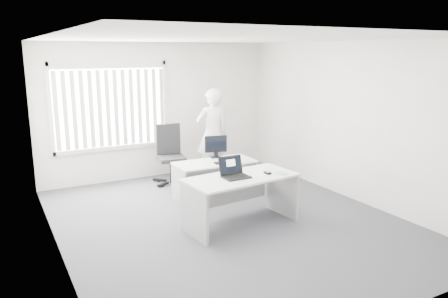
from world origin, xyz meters
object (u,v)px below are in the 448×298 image
office_chair (171,165)px  monitor (216,147)px  desk_near (241,190)px  desk_far (215,172)px  laptop (236,168)px  person (212,134)px

office_chair → monitor: (0.53, -0.96, 0.51)m
desk_near → desk_far: bearing=73.3°
desk_near → office_chair: office_chair is taller
laptop → office_chair: bearing=88.9°
desk_far → laptop: (-0.38, -1.42, 0.45)m
desk_near → monitor: bearing=69.8°
desk_far → person: person is taller
desk_far → monitor: 0.50m
office_chair → laptop: (-0.00, -2.64, 0.56)m
desk_near → person: bearing=67.1°
monitor → laptop: bearing=-93.7°
office_chair → laptop: size_ratio=3.04×
desk_far → office_chair: (-0.37, 1.22, -0.11)m
office_chair → person: bearing=-2.7°
office_chair → desk_far: bearing=-64.9°
desk_far → monitor: bearing=59.1°
laptop → desk_near: bearing=18.1°
desk_far → monitor: size_ratio=3.47×
person → laptop: person is taller
desk_far → office_chair: bearing=107.1°
desk_far → person: size_ratio=0.77×
person → desk_near: bearing=76.0°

